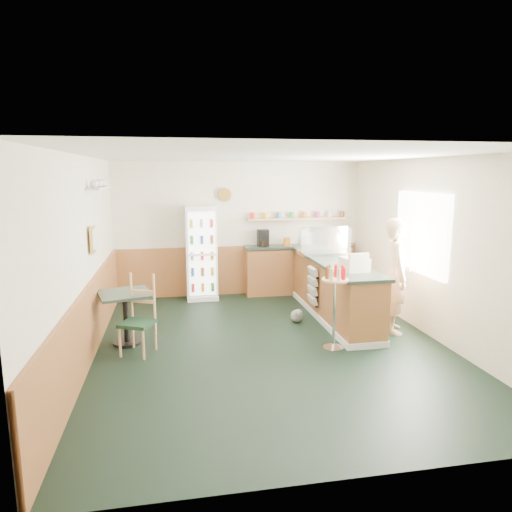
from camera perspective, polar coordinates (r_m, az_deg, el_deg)
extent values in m
plane|color=black|center=(6.76, 1.75, -11.10)|extent=(6.00, 6.00, 0.00)
cube|color=#ECE5C9|center=(9.33, -2.09, 3.41)|extent=(5.00, 0.02, 2.70)
cube|color=#ECE5C9|center=(6.36, -20.86, -0.49)|extent=(0.02, 6.00, 2.70)
cube|color=#ECE5C9|center=(7.34, 21.34, 0.83)|extent=(0.02, 6.00, 2.70)
cube|color=silver|center=(6.30, 1.89, 12.50)|extent=(5.00, 6.00, 0.02)
cube|color=#A76836|center=(9.43, -2.02, -1.75)|extent=(4.98, 0.05, 1.00)
cube|color=#A76836|center=(6.56, -20.03, -7.80)|extent=(0.05, 5.98, 1.00)
cube|color=white|center=(7.54, 19.93, 2.70)|extent=(0.06, 1.45, 1.25)
cube|color=tan|center=(6.81, -19.73, 1.95)|extent=(0.03, 0.32, 0.38)
cube|color=silver|center=(7.24, -19.04, 8.02)|extent=(0.18, 1.20, 0.03)
cylinder|color=olive|center=(9.16, -3.93, 7.67)|extent=(0.26, 0.04, 0.26)
cube|color=#A76836|center=(7.96, 9.69, -4.34)|extent=(0.60, 2.95, 0.95)
cube|color=silver|center=(8.08, 9.60, -7.25)|extent=(0.64, 2.97, 0.10)
cube|color=#2B3B2F|center=(7.85, 9.80, -0.73)|extent=(0.68, 3.01, 0.05)
cube|color=#A76836|center=(9.52, 5.30, -1.83)|extent=(2.20, 0.38, 0.95)
cube|color=#2B3B2F|center=(9.42, 5.35, 1.20)|extent=(2.24, 0.42, 0.05)
cube|color=tan|center=(9.43, 5.28, 4.67)|extent=(2.10, 0.22, 0.04)
cube|color=black|center=(9.22, 0.88, 2.27)|extent=(0.22, 0.18, 0.34)
cylinder|color=#B2664C|center=(9.21, -0.44, 5.08)|extent=(0.10, 0.10, 0.12)
cylinder|color=#B2664C|center=(9.26, 1.22, 5.11)|extent=(0.10, 0.10, 0.12)
cylinder|color=#B2664C|center=(9.32, 2.86, 5.13)|extent=(0.10, 0.10, 0.12)
cylinder|color=#B2664C|center=(9.38, 4.48, 5.15)|extent=(0.10, 0.10, 0.12)
cylinder|color=#B2664C|center=(9.46, 6.08, 5.16)|extent=(0.10, 0.10, 0.12)
cylinder|color=#B2664C|center=(9.54, 7.65, 5.17)|extent=(0.10, 0.10, 0.12)
cylinder|color=#B2664C|center=(9.62, 9.20, 5.18)|extent=(0.10, 0.10, 0.12)
cylinder|color=#B2664C|center=(9.72, 10.71, 5.18)|extent=(0.10, 0.10, 0.12)
cube|color=white|center=(9.08, -6.85, 0.43)|extent=(0.61, 0.43, 1.84)
cube|color=white|center=(8.85, -6.76, 0.24)|extent=(0.51, 0.02, 1.63)
cube|color=silver|center=(8.79, -6.73, 0.16)|extent=(0.55, 0.02, 1.69)
cube|color=silver|center=(8.37, 8.47, 0.37)|extent=(0.88, 0.46, 0.06)
cube|color=silver|center=(8.34, 8.52, 2.06)|extent=(0.86, 0.44, 0.44)
cube|color=#EFE2C5|center=(7.06, 12.19, -1.01)|extent=(0.40, 0.41, 0.20)
imported|color=tan|center=(7.40, 17.13, -2.39)|extent=(0.59, 0.70, 1.80)
cylinder|color=silver|center=(6.74, 9.62, -11.23)|extent=(0.30, 0.30, 0.02)
cylinder|color=silver|center=(6.58, 9.75, -7.19)|extent=(0.04, 0.04, 0.99)
cylinder|color=tan|center=(6.45, 9.88, -2.97)|extent=(0.38, 0.38, 0.03)
cylinder|color=red|center=(6.49, 10.75, -2.02)|extent=(0.05, 0.05, 0.17)
cylinder|color=red|center=(6.54, 9.97, -1.90)|extent=(0.05, 0.05, 0.17)
cylinder|color=red|center=(6.50, 9.15, -1.95)|extent=(0.05, 0.05, 0.17)
cylinder|color=red|center=(6.41, 8.88, -2.12)|extent=(0.05, 0.05, 0.17)
cylinder|color=red|center=(6.32, 9.39, -2.30)|extent=(0.05, 0.05, 0.17)
cylinder|color=red|center=(6.32, 10.30, -2.34)|extent=(0.05, 0.05, 0.17)
cylinder|color=red|center=(6.39, 10.91, -2.21)|extent=(0.05, 0.05, 0.17)
cube|color=black|center=(7.98, 7.16, -5.91)|extent=(0.05, 0.41, 0.03)
cube|color=beige|center=(7.96, 7.03, -5.44)|extent=(0.09, 0.37, 0.14)
cube|color=black|center=(7.94, 7.19, -4.76)|extent=(0.05, 0.41, 0.03)
cube|color=beige|center=(7.91, 7.06, -4.27)|extent=(0.09, 0.37, 0.14)
cube|color=black|center=(7.90, 7.22, -3.59)|extent=(0.05, 0.41, 0.03)
cube|color=beige|center=(7.87, 7.09, -3.10)|extent=(0.09, 0.37, 0.14)
cube|color=black|center=(7.86, 7.24, -2.41)|extent=(0.05, 0.41, 0.03)
cube|color=beige|center=(7.84, 7.11, -1.92)|extent=(0.09, 0.37, 0.14)
cylinder|color=black|center=(7.07, -15.79, -10.35)|extent=(0.40, 0.40, 0.04)
cylinder|color=black|center=(6.96, -15.94, -7.55)|extent=(0.08, 0.08, 0.71)
cube|color=#2B3B2F|center=(6.85, -16.09, -4.58)|extent=(0.86, 0.86, 0.04)
cube|color=black|center=(6.53, -14.62, -8.14)|extent=(0.54, 0.54, 0.05)
cylinder|color=tan|center=(6.46, -16.21, -10.54)|extent=(0.04, 0.04, 0.43)
cylinder|color=tan|center=(6.43, -13.06, -10.49)|extent=(0.04, 0.04, 0.43)
cylinder|color=tan|center=(6.79, -15.92, -9.50)|extent=(0.04, 0.04, 0.43)
cylinder|color=tan|center=(6.76, -12.93, -9.44)|extent=(0.04, 0.04, 0.43)
cube|color=tan|center=(6.62, -14.64, -4.92)|extent=(0.35, 0.19, 0.66)
sphere|color=gray|center=(7.76, 5.12, -7.47)|extent=(0.21, 0.21, 0.21)
sphere|color=gray|center=(7.64, 5.34, -7.09)|extent=(0.12, 0.12, 0.12)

